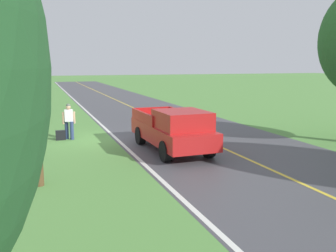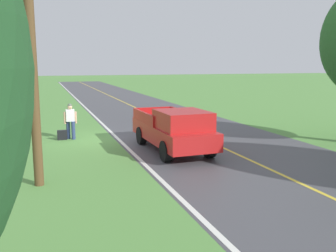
# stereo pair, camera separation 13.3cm
# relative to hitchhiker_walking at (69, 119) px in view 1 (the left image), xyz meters

# --- Properties ---
(ground_plane) EXTENTS (200.00, 200.00, 0.00)m
(ground_plane) POSITION_rel_hitchhiker_walking_xyz_m (-1.20, 0.60, -0.98)
(ground_plane) COLOR #568E42
(road_surface) EXTENTS (8.30, 120.00, 0.00)m
(road_surface) POSITION_rel_hitchhiker_walking_xyz_m (-6.15, 0.60, -0.98)
(road_surface) COLOR #47474C
(road_surface) RESTS_ON ground
(lane_edge_line) EXTENTS (0.16, 117.60, 0.00)m
(lane_edge_line) POSITION_rel_hitchhiker_walking_xyz_m (-2.18, 0.60, -0.98)
(lane_edge_line) COLOR silver
(lane_edge_line) RESTS_ON ground
(lane_centre_line) EXTENTS (0.14, 117.60, 0.00)m
(lane_centre_line) POSITION_rel_hitchhiker_walking_xyz_m (-6.15, 0.60, -0.98)
(lane_centre_line) COLOR gold
(lane_centre_line) RESTS_ON ground
(hitchhiker_walking) EXTENTS (0.62, 0.51, 1.75)m
(hitchhiker_walking) POSITION_rel_hitchhiker_walking_xyz_m (0.00, 0.00, 0.00)
(hitchhiker_walking) COLOR navy
(hitchhiker_walking) RESTS_ON ground
(suitcase_carried) EXTENTS (0.46, 0.20, 0.47)m
(suitcase_carried) POSITION_rel_hitchhiker_walking_xyz_m (0.42, 0.08, -0.74)
(suitcase_carried) COLOR black
(suitcase_carried) RESTS_ON ground
(pickup_truck_passing) EXTENTS (2.20, 5.45, 1.82)m
(pickup_truck_passing) POSITION_rel_hitchhiker_walking_xyz_m (-3.92, 4.11, -0.01)
(pickup_truck_passing) COLOR #B21919
(pickup_truck_passing) RESTS_ON ground
(utility_pole_roadside) EXTENTS (0.28, 0.28, 7.09)m
(utility_pole_roadside) POSITION_rel_hitchhiker_walking_xyz_m (1.47, 6.89, 2.57)
(utility_pole_roadside) COLOR brown
(utility_pole_roadside) RESTS_ON ground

